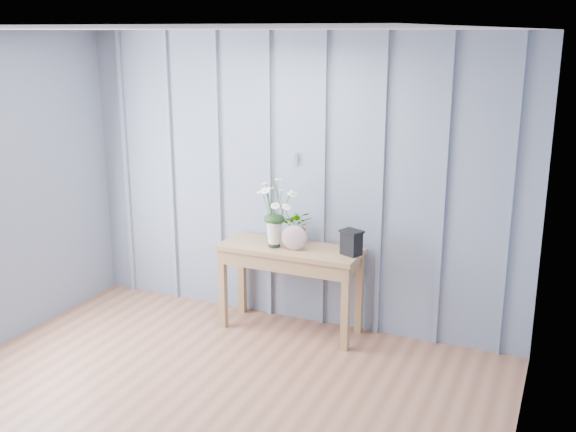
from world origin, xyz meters
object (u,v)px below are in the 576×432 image
at_px(sideboard, 290,260).
at_px(carved_box, 351,242).
at_px(felt_disc_vessel, 295,238).
at_px(daisy_vase, 274,202).

relative_size(sideboard, carved_box, 5.83).
bearing_deg(carved_box, felt_disc_vessel, -170.66).
xyz_separation_m(daisy_vase, felt_disc_vessel, (0.19, -0.02, -0.28)).
relative_size(sideboard, felt_disc_vessel, 5.66).
height_order(sideboard, felt_disc_vessel, felt_disc_vessel).
xyz_separation_m(felt_disc_vessel, carved_box, (0.46, 0.08, -0.00)).
bearing_deg(carved_box, sideboard, -179.29).
bearing_deg(daisy_vase, carved_box, 5.08).
bearing_deg(sideboard, daisy_vase, -157.45).
distance_m(felt_disc_vessel, carved_box, 0.47).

